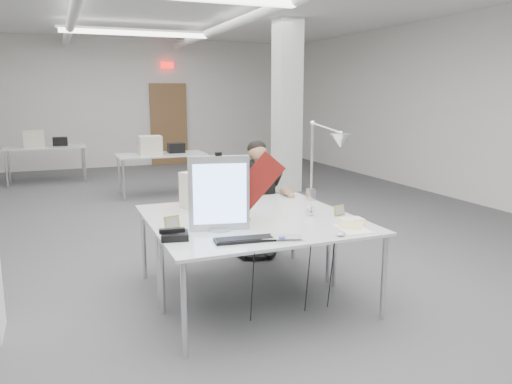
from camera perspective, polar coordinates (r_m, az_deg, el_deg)
room_shell at (r=6.45m, az=-7.41°, el=9.71°), size 10.04×14.04×3.24m
desk_main at (r=4.10m, az=1.83°, el=-4.57°), size 1.80×0.90×0.02m
desk_second at (r=4.91m, az=-2.41°, el=-1.91°), size 1.80×0.90×0.02m
bg_desk_a at (r=9.35m, az=-10.75°, el=4.21°), size 1.60×0.80×0.02m
bg_desk_b at (r=11.36m, az=-22.96°, el=4.74°), size 1.60×0.80×0.02m
office_chair at (r=5.73m, az=-0.03°, el=-2.22°), size 0.59×0.59×1.04m
seated_person at (r=5.61m, az=0.16°, el=1.42°), size 0.62×0.72×0.98m
monitor at (r=4.04m, az=-4.26°, el=-0.16°), size 0.49×0.15×0.61m
pennant at (r=4.10m, az=-0.16°, el=0.89°), size 0.48×0.21×0.55m
keyboard at (r=3.80m, az=-1.32°, el=-5.45°), size 0.47×0.20×0.02m
laptop at (r=3.80m, az=3.02°, el=-5.46°), size 0.36×0.28×0.02m
mouse at (r=3.97m, az=9.67°, el=-4.80°), size 0.09×0.06×0.03m
bankers_lamp at (r=4.37m, az=-1.80°, el=-1.10°), size 0.31×0.14×0.34m
desk_phone at (r=3.89m, az=-9.27°, el=-4.97°), size 0.24×0.22×0.05m
picture_frame_left at (r=4.19m, az=-9.59°, el=-3.43°), size 0.14×0.07×0.11m
picture_frame_right at (r=4.63m, az=9.48°, el=-2.09°), size 0.13×0.06×0.10m
desk_clock at (r=4.58m, az=6.21°, el=-2.13°), size 0.09×0.05×0.09m
paper_stack_a at (r=4.19m, az=10.98°, el=-4.18°), size 0.26×0.34×0.01m
paper_stack_b at (r=4.30m, az=10.80°, el=-3.75°), size 0.33×0.34×0.01m
paper_stack_c at (r=4.53m, az=10.88°, el=-3.02°), size 0.21×0.15×0.01m
beige_monitor at (r=4.88m, az=-5.82°, el=0.24°), size 0.48×0.47×0.35m
architect_lamp at (r=4.97m, az=7.75°, el=3.20°), size 0.28×0.66×0.83m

